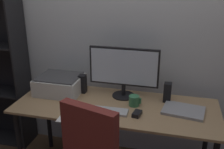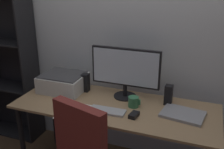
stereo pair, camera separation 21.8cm
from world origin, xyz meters
The scene contains 12 objects.
back_wall centered at (0.00, 0.50, 1.30)m, with size 6.40×0.10×2.60m, color silver.
desk centered at (0.00, 0.00, 0.66)m, with size 1.69×0.65×0.74m.
monitor centered at (0.03, 0.18, 1.00)m, with size 0.61×0.20×0.45m.
keyboard centered at (-0.02, -0.13, 0.75)m, with size 0.29×0.11×0.02m, color #B7BABC.
mouse centered at (0.20, -0.13, 0.76)m, with size 0.06×0.10×0.03m, color black.
coffee_mug centered at (0.15, 0.03, 0.78)m, with size 0.10×0.09×0.09m.
laptop centered at (0.55, 0.02, 0.75)m, with size 0.32×0.23×0.02m, color #99999E.
speaker_left centered at (-0.35, 0.18, 0.82)m, with size 0.06×0.07×0.17m, color black.
speaker_right centered at (0.41, 0.18, 0.82)m, with size 0.06×0.07×0.17m, color black.
printer centered at (-0.56, 0.13, 0.82)m, with size 0.40×0.34×0.16m.
paper_sheet centered at (-0.27, -0.22, 0.74)m, with size 0.21×0.30×0.00m, color white.
bookshelf centered at (-1.45, 0.32, 0.83)m, with size 0.76×0.28×1.69m.
Camera 2 is at (0.67, -1.87, 1.77)m, focal length 42.54 mm.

